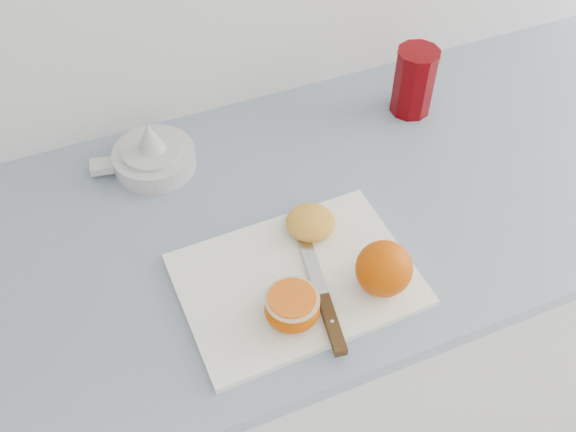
{
  "coord_description": "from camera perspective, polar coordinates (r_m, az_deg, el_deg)",
  "views": [
    {
      "loc": [
        -0.27,
        1.03,
        1.68
      ],
      "look_at": [
        -0.02,
        1.63,
        0.96
      ],
      "focal_mm": 40.0,
      "sensor_mm": 36.0,
      "label": 1
    }
  ],
  "objects": [
    {
      "name": "squeezed_shell",
      "position": [
        1.01,
        2.02,
        -0.54
      ],
      "size": [
        0.08,
        0.08,
        0.03
      ],
      "color": "gold",
      "rests_on": "cutting_board"
    },
    {
      "name": "red_tumbler",
      "position": [
        1.25,
        11.11,
        11.48
      ],
      "size": [
        0.08,
        0.08,
        0.13
      ],
      "color": "#690004",
      "rests_on": "counter"
    },
    {
      "name": "paring_knife",
      "position": [
        0.92,
        3.58,
        -8.56
      ],
      "size": [
        0.06,
        0.22,
        0.01
      ],
      "color": "#402411",
      "rests_on": "cutting_board"
    },
    {
      "name": "whole_orange",
      "position": [
        0.93,
        8.52,
        -4.65
      ],
      "size": [
        0.08,
        0.08,
        0.08
      ],
      "color": "#CA3E00",
      "rests_on": "cutting_board"
    },
    {
      "name": "half_orange",
      "position": [
        0.91,
        0.37,
        -8.12
      ],
      "size": [
        0.08,
        0.08,
        0.05
      ],
      "color": "#CA3E00",
      "rests_on": "cutting_board"
    },
    {
      "name": "citrus_juicer",
      "position": [
        1.15,
        -11.94,
        5.29
      ],
      "size": [
        0.18,
        0.14,
        0.1
      ],
      "color": "silver",
      "rests_on": "counter"
    },
    {
      "name": "counter",
      "position": [
        1.45,
        2.87,
        -10.42
      ],
      "size": [
        2.45,
        0.64,
        0.89
      ],
      "color": "silver",
      "rests_on": "ground"
    },
    {
      "name": "cutting_board",
      "position": [
        0.97,
        0.76,
        -5.67
      ],
      "size": [
        0.35,
        0.25,
        0.01
      ],
      "primitive_type": "cube",
      "rotation": [
        0.0,
        0.0,
        0.02
      ],
      "color": "white",
      "rests_on": "counter"
    }
  ]
}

